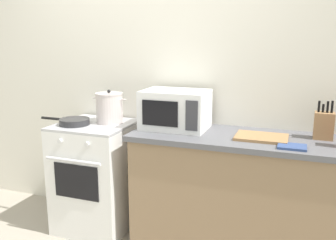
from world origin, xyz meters
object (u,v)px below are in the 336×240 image
at_px(stove, 97,176).
at_px(knife_block, 324,125).
at_px(oven_mitt, 292,147).
at_px(frying_pan, 74,122).
at_px(microwave, 175,109).
at_px(cutting_board, 261,137).
at_px(stock_pot, 109,108).

relative_size(stove, knife_block, 3.35).
distance_m(knife_block, oven_mitt, 0.37).
xyz_separation_m(frying_pan, knife_block, (1.90, 0.23, 0.07)).
bearing_deg(microwave, knife_block, 3.30).
relative_size(frying_pan, cutting_board, 1.24).
xyz_separation_m(stove, frying_pan, (-0.14, -0.09, 0.48)).
xyz_separation_m(stove, stock_pot, (0.11, 0.07, 0.59)).
bearing_deg(frying_pan, microwave, 11.90).
height_order(microwave, oven_mitt, microwave).
distance_m(stock_pot, knife_block, 1.65).
relative_size(frying_pan, microwave, 0.89).
relative_size(stove, cutting_board, 2.56).
distance_m(frying_pan, cutting_board, 1.49).
height_order(stove, microwave, microwave).
distance_m(stove, frying_pan, 0.51).
height_order(stove, oven_mitt, oven_mitt).
distance_m(stock_pot, frying_pan, 0.31).
xyz_separation_m(stock_pot, frying_pan, (-0.24, -0.16, -0.10)).
relative_size(microwave, knife_block, 1.82).
height_order(frying_pan, oven_mitt, frying_pan).
relative_size(stock_pot, knife_block, 1.13).
xyz_separation_m(microwave, knife_block, (1.08, 0.06, -0.05)).
height_order(stock_pot, knife_block, stock_pot).
xyz_separation_m(stock_pot, microwave, (0.58, 0.01, 0.02)).
bearing_deg(frying_pan, cutting_board, 3.64).
height_order(cutting_board, oven_mitt, cutting_board).
relative_size(stock_pot, oven_mitt, 1.72).
height_order(stove, cutting_board, cutting_board).
xyz_separation_m(stove, cutting_board, (1.35, 0.00, 0.47)).
distance_m(stove, oven_mitt, 1.64).
distance_m(stove, knife_block, 1.85).
distance_m(cutting_board, oven_mitt, 0.26).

